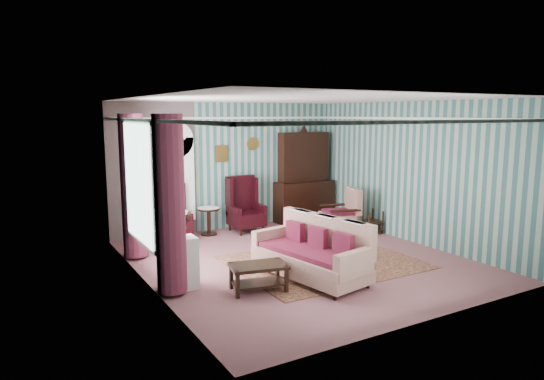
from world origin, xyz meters
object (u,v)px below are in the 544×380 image
seated_woman (171,214)px  sofa (310,249)px  coffee_table (258,278)px  wingback_left (171,212)px  round_side_table (209,221)px  nest_table (371,222)px  bookcase (176,185)px  wingback_right (246,204)px  dresser_hutch (304,174)px  plant_stand (178,264)px  floral_armchair (340,210)px

seated_woman → sofa: size_ratio=0.59×
seated_woman → sofa: 3.56m
coffee_table → wingback_left: bearing=93.7°
round_side_table → nest_table: 3.60m
bookcase → wingback_right: 1.63m
dresser_hutch → wingback_left: (-3.50, -0.27, -0.55)m
bookcase → dresser_hutch: 3.25m
seated_woman → nest_table: seated_woman is taller
bookcase → nest_table: 4.37m
wingback_right → plant_stand: wingback_right is taller
dresser_hutch → coffee_table: bearing=-131.7°
seated_woman → round_side_table: size_ratio=1.97×
dresser_hutch → round_side_table: size_ratio=3.93×
bookcase → seated_woman: bearing=-122.7°
round_side_table → bookcase: bearing=159.7°
dresser_hutch → nest_table: (0.57, -1.82, -0.91)m
nest_table → sofa: (-2.87, -1.80, 0.22)m
plant_stand → floral_armchair: 4.59m
wingback_left → nest_table: size_ratio=2.31×
wingback_right → seated_woman: (-1.75, 0.00, -0.04)m
wingback_right → nest_table: wingback_right is taller
plant_stand → coffee_table: bearing=-33.1°
round_side_table → nest_table: (3.17, -1.70, -0.03)m
bookcase → dresser_hutch: dresser_hutch is taller
bookcase → sofa: bookcase is taller
seated_woman → sofa: seated_woman is taller
nest_table → sofa: bearing=-147.9°
dresser_hutch → floral_armchair: (0.00, -1.43, -0.65)m
dresser_hutch → coffee_table: size_ratio=2.79×
plant_stand → nest_table: bearing=13.8°
dresser_hutch → nest_table: size_ratio=4.37×
wingback_left → wingback_right: size_ratio=1.00×
coffee_table → sofa: bearing=3.7°
plant_stand → wingback_left: bearing=73.8°
plant_stand → floral_armchair: bearing=20.3°
sofa → coffee_table: sofa is taller
bookcase → floral_armchair: bearing=-25.5°
round_side_table → sofa: sofa is taller
wingback_right → coffee_table: bearing=-114.1°
seated_woman → nest_table: 4.37m
bookcase → seated_woman: 0.70m
sofa → floral_armchair: (2.30, 2.19, 0.04)m
seated_woman → round_side_table: seated_woman is taller
bookcase → round_side_table: (0.65, -0.24, -0.82)m
wingback_right → sofa: size_ratio=0.62×
dresser_hutch → floral_armchair: size_ratio=2.24×
wingback_right → floral_armchair: bearing=-33.5°
bookcase → floral_armchair: 3.65m
dresser_hutch → wingback_left: dresser_hutch is taller
bookcase → sofa: 3.91m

